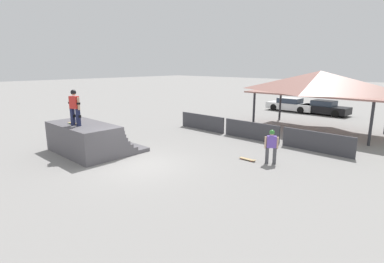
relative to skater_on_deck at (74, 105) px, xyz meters
The scene contains 10 objects.
ground_plane 4.32m from the skater_on_deck, 19.47° to the left, with size 160.00×160.00×0.00m, color gray.
quarter_pipe_ramp 1.96m from the skater_on_deck, 104.20° to the left, with size 4.19×3.54×1.52m.
skater_on_deck is the anchor object (origin of this frame).
skateboard_on_deck 1.03m from the skater_on_deck, 169.14° to the left, with size 0.80×0.28×0.09m.
bystander_walking 9.38m from the skater_on_deck, 35.85° to the left, with size 0.56×0.43×1.57m.
skateboard_on_ground 8.63m from the skater_on_deck, 38.24° to the left, with size 0.83×0.21×0.09m.
barrier_fence 9.98m from the skater_on_deck, 63.65° to the left, with size 11.56×0.12×1.05m.
pavilion_shelter 15.26m from the skater_on_deck, 65.95° to the left, with size 8.73×4.63×4.01m.
parked_car_white 21.00m from the skater_on_deck, 87.15° to the left, with size 4.50×1.78×1.27m.
parked_car_black 21.50m from the skater_on_deck, 78.72° to the left, with size 4.19×1.89×1.27m.
Camera 1 is at (10.49, -7.63, 4.41)m, focal length 28.00 mm.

